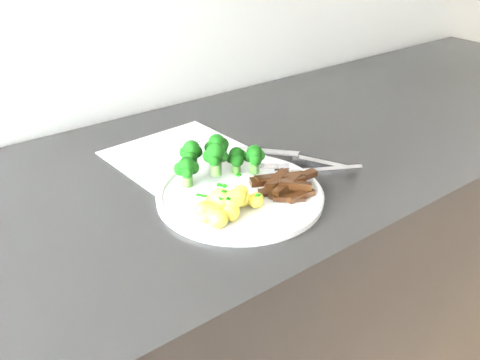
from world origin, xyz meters
The scene contains 8 objects.
counter centered at (-0.12, 1.68, 0.44)m, with size 2.35×0.59×0.88m.
recipe_paper centered at (-0.13, 1.70, 0.88)m, with size 0.24×0.33×0.00m.
plate centered at (-0.13, 1.58, 0.89)m, with size 0.25×0.25×0.01m.
broccoli centered at (-0.13, 1.64, 0.93)m, with size 0.14×0.09×0.06m.
potatoes centered at (-0.18, 1.54, 0.91)m, with size 0.10×0.06×0.04m.
beef_strips centered at (-0.07, 1.54, 0.90)m, with size 0.10×0.09×0.03m.
fork centered at (0.00, 1.56, 0.90)m, with size 0.14×0.12×0.02m.
knife centered at (0.02, 1.60, 0.89)m, with size 0.12×0.17×0.02m.
Camera 1 is at (-0.52, 1.06, 1.27)m, focal length 37.53 mm.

